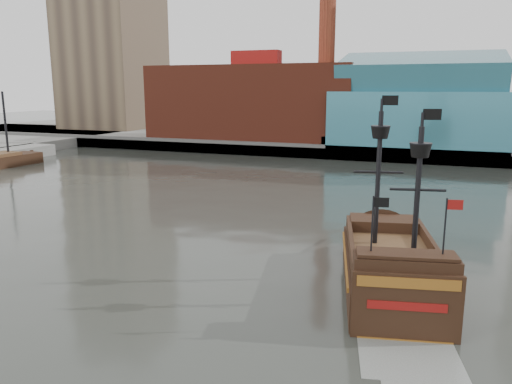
% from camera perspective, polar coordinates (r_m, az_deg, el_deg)
% --- Properties ---
extents(ground, '(400.00, 400.00, 0.00)m').
position_cam_1_polar(ground, '(32.23, -8.84, -11.45)').
color(ground, '#292B26').
rests_on(ground, ground).
extents(promenade_far, '(220.00, 60.00, 2.00)m').
position_cam_1_polar(promenade_far, '(119.14, 13.51, 5.90)').
color(promenade_far, slate).
rests_on(promenade_far, ground).
extents(seawall, '(220.00, 1.00, 2.60)m').
position_cam_1_polar(seawall, '(90.09, 11.08, 4.37)').
color(seawall, '#4C4C49').
rests_on(seawall, ground).
extents(skyline, '(149.00, 45.00, 62.00)m').
position_cam_1_polar(skyline, '(111.25, 16.39, 17.52)').
color(skyline, brown).
rests_on(skyline, promenade_far).
extents(pirate_ship, '(8.78, 18.19, 13.09)m').
position_cam_1_polar(pirate_ship, '(33.21, 15.15, -8.82)').
color(pirate_ship, black).
rests_on(pirate_ship, ground).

